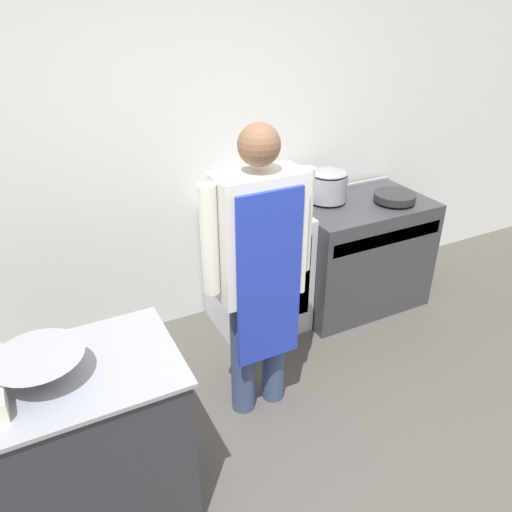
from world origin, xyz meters
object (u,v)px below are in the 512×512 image
fridge_unit (258,271)px  person_cook (259,264)px  mixing_bowl (40,368)px  stock_pot (328,185)px  stove (356,253)px  saute_pan (395,197)px

fridge_unit → person_cook: 1.00m
fridge_unit → mixing_bowl: bearing=-144.9°
fridge_unit → mixing_bowl: (-1.52, -1.06, 0.49)m
person_cook → stock_pot: bearing=39.3°
stove → stock_pot: bearing=152.8°
fridge_unit → mixing_bowl: mixing_bowl is taller
person_cook → mixing_bowl: 1.17m
fridge_unit → stock_pot: 0.82m
mixing_bowl → saute_pan: bearing=18.8°
mixing_bowl → saute_pan: mixing_bowl is taller
person_cook → saute_pan: (1.43, 0.57, -0.07)m
fridge_unit → saute_pan: bearing=-10.4°
person_cook → stock_pot: size_ratio=6.10×
stock_pot → saute_pan: size_ratio=0.92×
fridge_unit → person_cook: (-0.38, -0.76, 0.53)m
mixing_bowl → fridge_unit: bearing=35.1°
person_cook → stock_pot: (0.99, 0.81, 0.02)m
stove → stock_pot: 0.63m
stove → saute_pan: saute_pan is taller
fridge_unit → saute_pan: (1.04, -0.19, 0.46)m
stove → mixing_bowl: (-2.35, -0.99, 0.51)m
stock_pot → mixing_bowl: bearing=-152.4°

